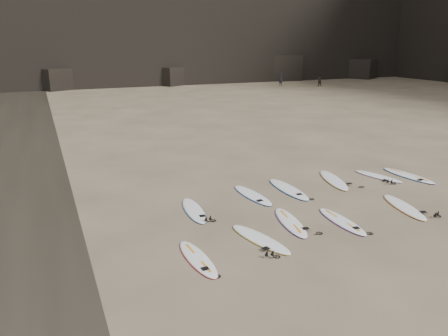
# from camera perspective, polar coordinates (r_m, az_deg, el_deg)

# --- Properties ---
(ground) EXTENTS (240.00, 240.00, 0.00)m
(ground) POSITION_cam_1_polar(r_m,az_deg,el_deg) (14.56, 11.69, -6.98)
(ground) COLOR #897559
(ground) RESTS_ON ground
(surfboard_0) EXTENTS (0.66, 2.34, 0.08)m
(surfboard_0) POSITION_cam_1_polar(r_m,az_deg,el_deg) (12.02, -3.45, -11.69)
(surfboard_0) COLOR white
(surfboard_0) RESTS_ON ground
(surfboard_1) EXTENTS (1.18, 2.56, 0.09)m
(surfboard_1) POSITION_cam_1_polar(r_m,az_deg,el_deg) (13.11, 4.73, -9.19)
(surfboard_1) COLOR white
(surfboard_1) RESTS_ON ground
(surfboard_2) EXTENTS (1.05, 2.54, 0.09)m
(surfboard_2) POSITION_cam_1_polar(r_m,az_deg,el_deg) (14.35, 8.67, -6.99)
(surfboard_2) COLOR white
(surfboard_2) RESTS_ON ground
(surfboard_3) EXTENTS (0.66, 2.43, 0.09)m
(surfboard_3) POSITION_cam_1_polar(r_m,az_deg,el_deg) (14.77, 15.14, -6.70)
(surfboard_3) COLOR white
(surfboard_3) RESTS_ON ground
(surfboard_4) EXTENTS (1.20, 2.62, 0.09)m
(surfboard_4) POSITION_cam_1_polar(r_m,az_deg,el_deg) (16.68, 22.45, -4.69)
(surfboard_4) COLOR white
(surfboard_4) RESTS_ON ground
(surfboard_5) EXTENTS (0.81, 2.50, 0.09)m
(surfboard_5) POSITION_cam_1_polar(r_m,az_deg,el_deg) (15.18, -3.95, -5.49)
(surfboard_5) COLOR white
(surfboard_5) RESTS_ON ground
(surfboard_6) EXTENTS (0.81, 2.57, 0.09)m
(surfboard_6) POSITION_cam_1_polar(r_m,az_deg,el_deg) (16.59, 3.76, -3.54)
(surfboard_6) COLOR white
(surfboard_6) RESTS_ON ground
(surfboard_7) EXTENTS (0.70, 2.79, 0.10)m
(surfboard_7) POSITION_cam_1_polar(r_m,az_deg,el_deg) (17.39, 8.40, -2.72)
(surfboard_7) COLOR white
(surfboard_7) RESTS_ON ground
(surfboard_8) EXTENTS (1.38, 2.82, 0.10)m
(surfboard_8) POSITION_cam_1_polar(r_m,az_deg,el_deg) (18.88, 14.11, -1.50)
(surfboard_8) COLOR white
(surfboard_8) RESTS_ON ground
(surfboard_9) EXTENTS (1.14, 2.33, 0.08)m
(surfboard_9) POSITION_cam_1_polar(r_m,az_deg,el_deg) (19.97, 19.47, -1.01)
(surfboard_9) COLOR white
(surfboard_9) RESTS_ON ground
(surfboard_10) EXTENTS (0.88, 2.71, 0.10)m
(surfboard_10) POSITION_cam_1_polar(r_m,az_deg,el_deg) (20.53, 22.93, -0.89)
(surfboard_10) COLOR white
(surfboard_10) RESTS_ON ground
(person_a) EXTENTS (0.57, 0.70, 1.68)m
(person_a) POSITION_cam_1_polar(r_m,az_deg,el_deg) (57.57, 7.44, 11.44)
(person_a) COLOR black
(person_a) RESTS_ON ground
(person_b) EXTENTS (0.82, 0.66, 1.62)m
(person_b) POSITION_cam_1_polar(r_m,az_deg,el_deg) (57.93, 12.28, 11.21)
(person_b) COLOR black
(person_b) RESTS_ON ground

